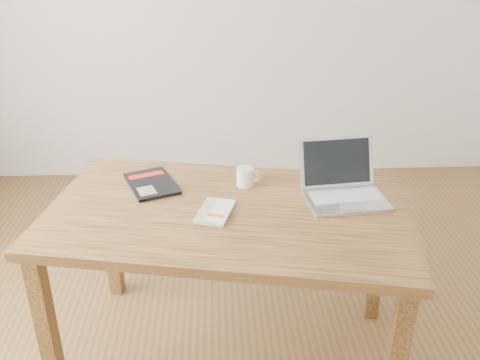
{
  "coord_description": "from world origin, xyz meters",
  "views": [
    {
      "loc": [
        -0.14,
        -1.8,
        1.8
      ],
      "look_at": [
        -0.04,
        0.12,
        0.85
      ],
      "focal_mm": 40.0,
      "sensor_mm": 36.0,
      "label": 1
    }
  ],
  "objects_px": {
    "desk": "(228,229)",
    "coffee_mug": "(246,176)",
    "white_guidebook": "(215,212)",
    "black_guidebook": "(151,184)",
    "laptop": "(343,186)"
  },
  "relations": [
    {
      "from": "white_guidebook",
      "to": "black_guidebook",
      "type": "distance_m",
      "value": 0.38
    },
    {
      "from": "white_guidebook",
      "to": "coffee_mug",
      "type": "distance_m",
      "value": 0.28
    },
    {
      "from": "white_guidebook",
      "to": "coffee_mug",
      "type": "height_order",
      "value": "coffee_mug"
    },
    {
      "from": "laptop",
      "to": "coffee_mug",
      "type": "xyz_separation_m",
      "value": [
        -0.4,
        0.12,
        -0.0
      ]
    },
    {
      "from": "desk",
      "to": "laptop",
      "type": "distance_m",
      "value": 0.51
    },
    {
      "from": "black_guidebook",
      "to": "laptop",
      "type": "distance_m",
      "value": 0.82
    },
    {
      "from": "black_guidebook",
      "to": "coffee_mug",
      "type": "relative_size",
      "value": 2.98
    },
    {
      "from": "white_guidebook",
      "to": "coffee_mug",
      "type": "relative_size",
      "value": 2.05
    },
    {
      "from": "black_guidebook",
      "to": "laptop",
      "type": "bearing_deg",
      "value": -31.82
    },
    {
      "from": "desk",
      "to": "black_guidebook",
      "type": "relative_size",
      "value": 4.86
    },
    {
      "from": "desk",
      "to": "laptop",
      "type": "bearing_deg",
      "value": 21.66
    },
    {
      "from": "desk",
      "to": "coffee_mug",
      "type": "height_order",
      "value": "coffee_mug"
    },
    {
      "from": "laptop",
      "to": "desk",
      "type": "bearing_deg",
      "value": -175.88
    },
    {
      "from": "coffee_mug",
      "to": "white_guidebook",
      "type": "bearing_deg",
      "value": -115.12
    },
    {
      "from": "desk",
      "to": "white_guidebook",
      "type": "relative_size",
      "value": 7.07
    }
  ]
}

